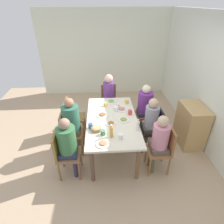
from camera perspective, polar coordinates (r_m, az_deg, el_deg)
ground_plane at (r=4.06m, az=-0.00°, el=-11.08°), size 6.91×6.91×0.00m
wall_back at (r=3.99m, az=30.08°, el=5.79°), size 6.00×0.12×2.60m
wall_left at (r=6.12m, az=-1.90°, el=17.49°), size 0.12×4.10×2.60m
dining_table at (r=3.64m, az=-0.00°, el=-3.15°), size 1.81×0.97×0.76m
chair_0 at (r=4.29m, az=-12.15°, el=-0.83°), size 0.40×0.40×0.90m
chair_1 at (r=3.88m, az=12.88°, el=-4.62°), size 0.40×0.40×0.90m
person_1 at (r=3.76m, az=11.83°, el=-2.49°), size 0.30×0.30×1.17m
chair_2 at (r=3.79m, az=-13.21°, el=-5.61°), size 0.40×0.40×0.90m
person_2 at (r=3.65m, az=-12.24°, el=-2.74°), size 0.32×0.32×1.23m
chair_3 at (r=4.83m, az=-1.00°, el=3.74°), size 0.40×0.40×0.90m
person_3 at (r=4.66m, az=-0.97°, el=5.61°), size 0.30×0.30×1.23m
chair_4 at (r=3.44m, az=15.49°, el=-10.42°), size 0.40×0.40×0.90m
person_4 at (r=3.30m, az=14.38°, el=-8.22°), size 0.30×0.30×1.16m
chair_5 at (r=3.33m, az=-14.60°, el=-11.76°), size 0.40×0.40×0.90m
person_5 at (r=3.19m, az=-13.45°, el=-9.16°), size 0.31×0.31×1.18m
chair_6 at (r=4.37m, az=10.86°, el=-0.05°), size 0.40×0.40×0.90m
person_6 at (r=4.25m, az=9.95°, el=2.28°), size 0.33×0.33×1.19m
plate_0 at (r=2.99m, az=-2.74°, el=-9.64°), size 0.24×0.24×0.04m
plate_1 at (r=3.55m, az=3.59°, el=-2.37°), size 0.23×0.23×0.04m
plate_2 at (r=3.70m, az=-2.98°, el=-0.84°), size 0.25×0.25×0.04m
plate_3 at (r=4.20m, az=-0.28°, el=3.31°), size 0.23×0.23×0.04m
plate_4 at (r=3.90m, az=3.02°, el=0.96°), size 0.25×0.25×0.04m
plate_5 at (r=3.44m, az=-0.30°, el=-3.48°), size 0.21×0.21×0.04m
bowl_0 at (r=3.27m, az=-4.87°, el=-5.10°), size 0.18×0.18×0.08m
cup_0 at (r=3.84m, az=1.27°, el=1.03°), size 0.12×0.09×0.09m
cup_1 at (r=4.02m, az=-2.12°, el=2.37°), size 0.11×0.07×0.08m
cup_2 at (r=3.96m, az=1.80°, el=2.01°), size 0.11×0.08×0.09m
cup_3 at (r=3.34m, az=-6.62°, el=-4.25°), size 0.12×0.08×0.09m
cup_4 at (r=3.10m, az=2.65°, el=-7.39°), size 0.12×0.08×0.08m
cup_5 at (r=3.72m, az=5.56°, el=-0.10°), size 0.12×0.08×0.10m
cup_6 at (r=3.17m, az=-2.77°, el=-6.34°), size 0.12×0.08×0.09m
cup_7 at (r=4.13m, az=4.52°, el=3.21°), size 0.12×0.08×0.09m
bottle_0 at (r=3.27m, az=7.93°, el=-4.00°), size 0.06×0.06×0.22m
bottle_1 at (r=3.07m, az=-0.19°, el=-5.92°), size 0.06×0.06×0.25m
side_cabinet at (r=4.30m, az=23.07°, el=-3.74°), size 0.70×0.44×0.90m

